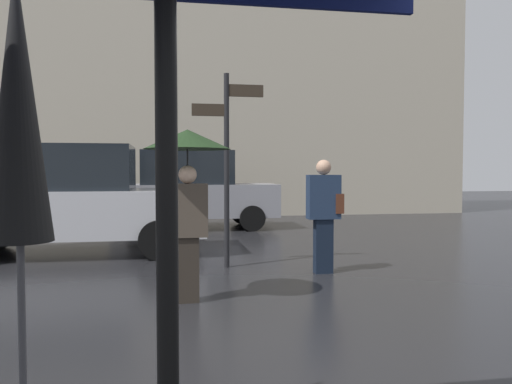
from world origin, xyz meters
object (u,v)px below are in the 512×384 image
Objects in this scene: pedestrian_with_bag at (324,209)px; parked_car_right at (193,190)px; folded_patio_umbrella_near at (18,133)px; street_signpost at (227,150)px; parked_car_left at (69,199)px; pedestrian_with_umbrella at (188,165)px.

parked_car_right reaches higher than pedestrian_with_bag.
folded_patio_umbrella_near is 0.84× the size of street_signpost.
parked_car_left reaches higher than pedestrian_with_bag.
street_signpost is (0.66, 1.94, 0.25)m from pedestrian_with_umbrella.
pedestrian_with_bag is at bearing 56.26° from folded_patio_umbrella_near.
pedestrian_with_bag is 0.56× the size of street_signpost.
pedestrian_with_bag is (1.98, 1.27, -0.61)m from pedestrian_with_umbrella.
pedestrian_with_bag is 1.71m from street_signpost.
street_signpost is (0.27, -5.24, 0.79)m from parked_car_right.
pedestrian_with_umbrella is at bearing -108.96° from street_signpost.
parked_car_left is at bearing 98.76° from folded_patio_umbrella_near.
folded_patio_umbrella_near reaches higher than parked_car_left.
pedestrian_with_umbrella reaches higher than parked_car_left.
street_signpost is (2.60, -1.69, 0.81)m from parked_car_left.
folded_patio_umbrella_near is at bearing 113.71° from pedestrian_with_bag.
pedestrian_with_bag is (2.89, 4.33, -0.72)m from folded_patio_umbrella_near.
parked_car_left is at bearing -109.63° from parked_car_right.
pedestrian_with_bag is at bearing -61.28° from parked_car_right.
pedestrian_with_bag is 4.58m from parked_car_left.
pedestrian_with_bag is 6.12m from parked_car_right.
parked_car_left is at bearing 146.98° from street_signpost.
folded_patio_umbrella_near reaches higher than pedestrian_with_umbrella.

